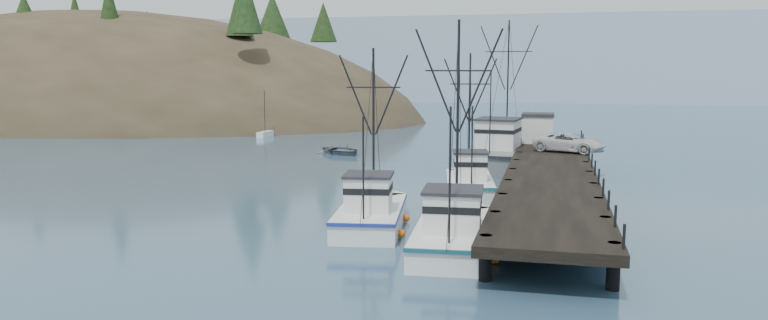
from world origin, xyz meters
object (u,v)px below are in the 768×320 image
pier (550,174)px  motorboat (342,154)px  pier_shed (538,128)px  trawler_far (469,183)px  trawler_near (455,231)px  pickup_truck (570,142)px  work_vessel (503,153)px  trawler_mid (372,212)px

pier → motorboat: size_ratio=7.99×
pier → motorboat: 29.62m
pier_shed → motorboat: size_ratio=0.58×
trawler_far → pier_shed: bearing=76.0°
trawler_near → pickup_truck: (6.15, 25.62, 2.00)m
work_vessel → motorboat: size_ratio=3.06×
trawler_near → pier_shed: trawler_near is taller
pier_shed → pickup_truck: (2.79, -7.12, -0.60)m
trawler_mid → trawler_far: 12.37m
trawler_near → motorboat: bearing=115.8°
trawler_far → pier_shed: (4.41, 17.70, 2.60)m
trawler_mid → work_vessel: work_vessel is taller
trawler_near → pier: bearing=72.5°
pier → pier_shed: (-1.29, 18.00, 1.73)m
pickup_truck → pier_shed: bearing=42.8°
pier → work_vessel: (-4.37, 15.61, -0.46)m
pier_shed → work_vessel: bearing=-142.1°
trawler_mid → work_vessel: size_ratio=0.63×
trawler_far → work_vessel: bearing=85.0°
pier → trawler_near: bearing=-107.5°
trawler_near → pickup_truck: 26.43m
pier_shed → motorboat: (-20.24, 2.26, -3.42)m
trawler_mid → pickup_truck: size_ratio=1.79×
trawler_mid → pickup_truck: trawler_mid is taller
pier → trawler_mid: (-9.91, -11.34, -0.87)m
trawler_near → trawler_mid: 6.27m
trawler_near → trawler_far: (-1.06, 15.04, 0.00)m
motorboat → trawler_far: bearing=-103.7°
pickup_truck → motorboat: (-23.04, 9.38, -2.82)m
pier → trawler_mid: trawler_mid is taller
pier → motorboat: pier is taller
trawler_near → work_vessel: size_ratio=0.70×
trawler_near → trawler_mid: size_ratio=1.11×
trawler_far → motorboat: trawler_far is taller
trawler_far → motorboat: bearing=128.4°
trawler_near → pickup_truck: bearing=76.5°
pier_shed → pier: bearing=-85.9°
trawler_near → trawler_mid: (-5.26, 3.40, -0.00)m
trawler_mid → motorboat: trawler_mid is taller
pier → trawler_far: size_ratio=4.20×
work_vessel → motorboat: (-17.17, 4.65, -1.23)m
trawler_mid → trawler_near: bearing=-32.9°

